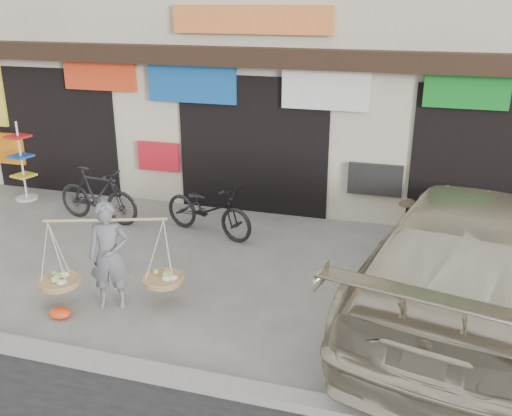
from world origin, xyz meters
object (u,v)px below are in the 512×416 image
(bike_1, at_px, (98,195))
(suv, at_px, (477,255))
(street_vendor, at_px, (110,260))
(display_rack, at_px, (23,169))
(bike_2, at_px, (208,208))

(bike_1, distance_m, suv, 6.87)
(street_vendor, distance_m, bike_1, 3.37)
(bike_1, xyz_separation_m, display_rack, (-2.20, 0.69, 0.14))
(street_vendor, bearing_deg, bike_2, 63.01)
(bike_2, bearing_deg, bike_1, 107.57)
(bike_2, height_order, suv, suv)
(suv, xyz_separation_m, display_rack, (-8.88, 2.28, -0.21))
(bike_2, relative_size, suv, 0.29)
(bike_1, bearing_deg, bike_2, -82.64)
(suv, height_order, display_rack, suv)
(bike_1, relative_size, bike_2, 0.94)
(bike_1, bearing_deg, street_vendor, -138.72)
(suv, bearing_deg, display_rack, -1.83)
(bike_1, height_order, display_rack, display_rack)
(street_vendor, height_order, display_rack, display_rack)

